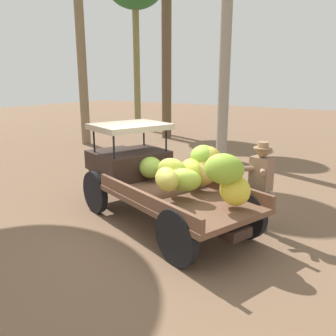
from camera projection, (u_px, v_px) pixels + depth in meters
ground_plane at (161, 229)px, 6.78m from camera, size 60.00×60.00×0.00m
truck at (158, 175)px, 7.03m from camera, size 4.66×2.88×1.90m
farmer at (260, 181)px, 6.54m from camera, size 0.54×0.50×1.71m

